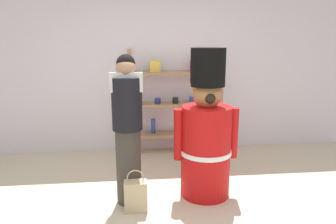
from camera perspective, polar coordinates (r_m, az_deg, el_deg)
The scene contains 6 objects.
ground_plane at distance 3.29m, azimuth 0.32°, elevation -19.12°, with size 6.40×6.40×0.00m, color beige.
back_wall at distance 5.01m, azimuth -2.43°, elevation 7.73°, with size 6.40×0.12×2.60m, color silver.
merchandise_shelf at distance 4.88m, azimuth 1.29°, elevation 2.02°, with size 1.43×0.35×1.63m.
teddy_bear_guard at distance 3.53m, azimuth 6.96°, elevation -4.36°, with size 0.73×0.58×1.67m.
person_shopper at distance 3.33m, azimuth -7.38°, elevation -2.93°, with size 0.33×0.32×1.62m.
shopping_bag at distance 3.38m, azimuth -5.90°, elevation -14.93°, with size 0.24×0.14×0.46m.
Camera 1 is at (-0.31, -2.78, 1.74)m, focal length 33.40 mm.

